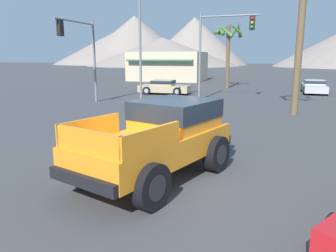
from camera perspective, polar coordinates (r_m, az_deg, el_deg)
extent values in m
plane|color=#424244|center=(8.20, -0.18, -9.66)|extent=(320.00, 320.00, 0.00)
cube|color=orange|center=(8.14, -2.26, -3.48)|extent=(3.13, 4.86, 0.62)
cube|color=orange|center=(8.70, 1.35, 2.13)|extent=(2.25, 2.40, 0.74)
cube|color=#1E2833|center=(8.68, 1.36, 3.00)|extent=(2.30, 2.45, 0.47)
cube|color=orange|center=(7.73, -13.41, -0.41)|extent=(0.60, 1.74, 0.48)
cube|color=orange|center=(6.50, -2.80, -2.41)|extent=(0.60, 1.74, 0.48)
cube|color=orange|center=(6.52, -13.84, -2.70)|extent=(1.76, 0.61, 0.48)
cube|color=black|center=(10.04, 5.85, -1.70)|extent=(1.82, 0.70, 0.24)
cube|color=black|center=(6.63, -14.71, -9.24)|extent=(1.82, 0.70, 0.24)
cylinder|color=black|center=(9.88, -1.76, -2.94)|extent=(0.60, 1.03, 0.97)
cylinder|color=#232326|center=(9.88, -1.76, -2.94)|extent=(0.49, 0.61, 0.53)
cylinder|color=black|center=(8.87, 8.40, -4.80)|extent=(0.60, 1.03, 0.97)
cylinder|color=#232326|center=(8.87, 8.40, -4.80)|extent=(0.49, 0.61, 0.53)
cylinder|color=black|center=(7.95, -14.17, -7.03)|extent=(0.60, 1.03, 0.97)
cylinder|color=#232326|center=(7.95, -14.17, -7.03)|extent=(0.49, 0.61, 0.53)
cylinder|color=black|center=(6.64, -2.96, -10.48)|extent=(0.60, 1.03, 0.97)
cylinder|color=#232326|center=(6.64, -2.96, -10.48)|extent=(0.49, 0.61, 0.53)
cylinder|color=black|center=(5.96, 27.06, -16.40)|extent=(0.51, 0.65, 0.63)
cylinder|color=#9E9EA3|center=(5.96, 27.06, -16.40)|extent=(0.38, 0.42, 0.34)
cube|color=tan|center=(27.48, -0.62, 6.54)|extent=(4.27, 1.95, 0.56)
cube|color=tan|center=(27.46, -0.83, 7.57)|extent=(1.84, 1.60, 0.43)
cube|color=#1E2833|center=(27.46, -0.83, 7.68)|extent=(1.88, 1.64, 0.26)
cylinder|color=black|center=(27.96, 2.41, 6.35)|extent=(0.68, 0.26, 0.67)
cylinder|color=#9E9EA3|center=(27.96, 2.41, 6.35)|extent=(0.38, 0.25, 0.37)
cylinder|color=black|center=(26.38, 1.62, 6.03)|extent=(0.68, 0.26, 0.67)
cylinder|color=#9E9EA3|center=(26.38, 1.62, 6.03)|extent=(0.38, 0.25, 0.37)
cylinder|color=black|center=(28.64, -2.68, 6.48)|extent=(0.68, 0.26, 0.67)
cylinder|color=#9E9EA3|center=(28.64, -2.68, 6.48)|extent=(0.38, 0.25, 0.37)
cylinder|color=black|center=(27.10, -3.74, 6.17)|extent=(0.68, 0.26, 0.67)
cylinder|color=#9E9EA3|center=(27.10, -3.74, 6.17)|extent=(0.38, 0.25, 0.37)
cube|color=#B7BABF|center=(30.90, 24.06, 6.08)|extent=(1.80, 4.52, 0.55)
cube|color=#B7BABF|center=(30.98, 24.12, 6.98)|extent=(1.57, 1.91, 0.40)
cube|color=#1E2833|center=(30.98, 24.13, 7.06)|extent=(1.60, 1.94, 0.24)
cylinder|color=black|center=(29.63, 25.93, 5.46)|extent=(0.22, 0.64, 0.63)
cylinder|color=#9E9EA3|center=(29.63, 25.93, 5.46)|extent=(0.24, 0.35, 0.35)
cylinder|color=black|center=(29.45, 22.66, 5.70)|extent=(0.22, 0.64, 0.63)
cylinder|color=#9E9EA3|center=(29.45, 22.66, 5.70)|extent=(0.24, 0.35, 0.35)
cylinder|color=black|center=(32.39, 25.31, 5.96)|extent=(0.22, 0.64, 0.63)
cylinder|color=#9E9EA3|center=(32.39, 25.31, 5.96)|extent=(0.24, 0.35, 0.35)
cylinder|color=black|center=(32.23, 22.31, 6.18)|extent=(0.22, 0.64, 0.63)
cylinder|color=#9E9EA3|center=(32.23, 22.31, 6.18)|extent=(0.24, 0.35, 0.35)
cylinder|color=slate|center=(23.16, -12.67, 10.80)|extent=(0.16, 0.16, 5.39)
cylinder|color=slate|center=(21.57, -15.85, 17.10)|extent=(0.11, 4.02, 0.11)
cube|color=black|center=(20.28, -18.28, 15.90)|extent=(0.26, 0.34, 0.90)
sphere|color=red|center=(20.39, -18.69, 16.61)|extent=(0.20, 0.20, 0.20)
sphere|color=orange|center=(20.37, -18.63, 15.86)|extent=(0.20, 0.20, 0.20)
sphere|color=green|center=(20.35, -18.58, 15.10)|extent=(0.20, 0.20, 0.20)
cylinder|color=slate|center=(23.45, 5.57, 11.74)|extent=(0.16, 0.16, 5.97)
cylinder|color=slate|center=(23.24, 10.68, 18.35)|extent=(3.92, 0.11, 0.11)
cube|color=black|center=(23.02, 14.47, 17.00)|extent=(0.34, 0.26, 0.90)
sphere|color=red|center=(22.89, 14.48, 17.71)|extent=(0.20, 0.20, 0.20)
sphere|color=orange|center=(22.87, 14.44, 17.04)|extent=(0.20, 0.20, 0.20)
sphere|color=green|center=(22.84, 14.41, 16.37)|extent=(0.20, 0.20, 0.20)
cylinder|color=slate|center=(19.72, -4.90, 15.58)|extent=(0.14, 0.14, 8.61)
cylinder|color=brown|center=(33.24, 10.38, 11.64)|extent=(0.36, 0.94, 6.00)
cone|color=#427533|center=(33.42, 12.27, 16.09)|extent=(0.52, 1.70, 1.50)
cone|color=#427533|center=(34.39, 11.68, 15.97)|extent=(1.65, 1.18, 1.55)
cone|color=#427533|center=(34.64, 10.30, 16.21)|extent=(2.01, 1.00, 1.16)
cone|color=#427533|center=(34.35, 9.35, 16.28)|extent=(1.46, 1.85, 1.17)
cone|color=#427533|center=(33.27, 9.10, 16.31)|extent=(1.22, 1.66, 1.36)
cone|color=#427533|center=(32.69, 9.78, 16.24)|extent=(1.88, 0.91, 1.60)
cone|color=#427533|center=(32.96, 11.62, 16.36)|extent=(1.42, 1.48, 1.19)
cylinder|color=brown|center=(18.53, 21.90, 12.81)|extent=(0.36, 0.68, 7.18)
cube|color=beige|center=(43.90, -0.04, 10.34)|extent=(9.44, 6.16, 3.70)
cube|color=#286B4C|center=(40.65, -1.62, 11.37)|extent=(8.49, 0.70, 0.20)
cone|color=gray|center=(151.37, -5.78, 14.63)|extent=(53.96, 53.96, 21.01)
cone|color=gray|center=(154.63, -7.47, 13.73)|extent=(63.63, 63.63, 16.65)
cone|color=gray|center=(134.95, 4.64, 14.48)|extent=(41.52, 41.52, 18.55)
cone|color=gray|center=(122.57, -0.91, 12.81)|extent=(55.06, 55.06, 10.12)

